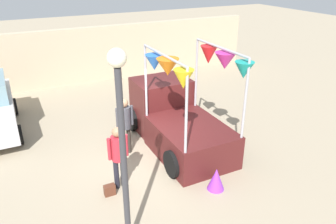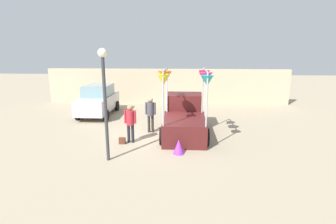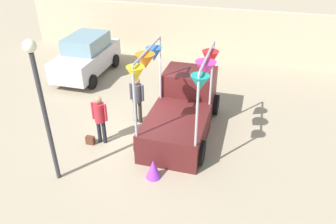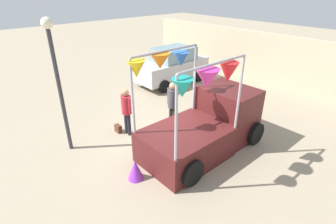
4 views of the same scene
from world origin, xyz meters
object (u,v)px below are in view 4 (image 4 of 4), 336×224
at_px(person_customer, 126,108).
at_px(person_vendor, 173,101).
at_px(vendor_truck, 208,122).
at_px(parked_car, 172,65).
at_px(folded_kite_bundle_violet, 135,170).
at_px(street_lamp, 56,70).
at_px(handbag, 118,128).

bearing_deg(person_customer, person_vendor, 64.62).
distance_m(vendor_truck, person_vendor, 1.68).
height_order(parked_car, folded_kite_bundle_violet, parked_car).
bearing_deg(street_lamp, person_vendor, 70.85).
height_order(vendor_truck, street_lamp, street_lamp).
height_order(vendor_truck, parked_car, vendor_truck).
bearing_deg(parked_car, person_vendor, -41.97).
bearing_deg(vendor_truck, handbag, -147.91).
relative_size(person_vendor, handbag, 6.37).
height_order(parked_car, handbag, parked_car).
height_order(street_lamp, folded_kite_bundle_violet, street_lamp).
bearing_deg(person_vendor, handbag, -121.98).
bearing_deg(person_vendor, parked_car, 138.03).
bearing_deg(parked_car, handbag, -62.28).
bearing_deg(person_vendor, street_lamp, -109.15).
xyz_separation_m(vendor_truck, person_vendor, (-1.67, -0.01, 0.18)).
bearing_deg(folded_kite_bundle_violet, handbag, 158.59).
xyz_separation_m(person_customer, handbag, (-0.35, -0.20, -0.90)).
height_order(handbag, folded_kite_bundle_violet, folded_kite_bundle_violet).
xyz_separation_m(person_customer, folded_kite_bundle_violet, (2.16, -1.18, -0.74)).
height_order(person_vendor, folded_kite_bundle_violet, person_vendor).
relative_size(parked_car, folded_kite_bundle_violet, 6.67).
height_order(handbag, street_lamp, street_lamp).
xyz_separation_m(person_customer, person_vendor, (0.71, 1.50, 0.04)).
bearing_deg(handbag, folded_kite_bundle_violet, -21.41).
height_order(vendor_truck, handbag, vendor_truck).
xyz_separation_m(person_vendor, handbag, (-1.06, -1.70, -0.95)).
distance_m(person_vendor, folded_kite_bundle_violet, 3.15).
distance_m(vendor_truck, folded_kite_bundle_violet, 2.77).
relative_size(handbag, folded_kite_bundle_violet, 0.47).
xyz_separation_m(parked_car, person_vendor, (3.71, -3.34, 0.14)).
bearing_deg(street_lamp, handbag, 85.72).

